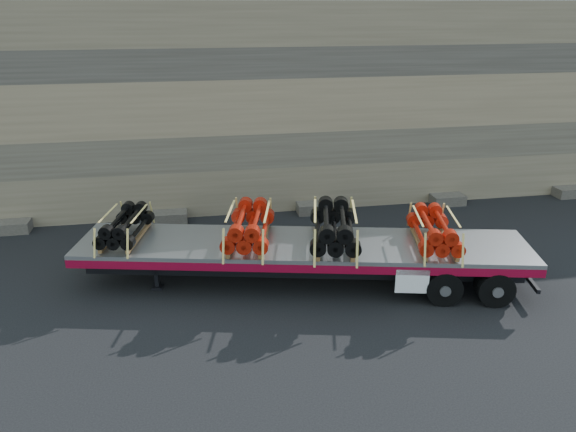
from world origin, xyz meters
name	(u,v)px	position (x,y,z in m)	size (l,w,h in m)	color
ground	(280,277)	(0.00, 0.00, 0.00)	(120.00, 120.00, 0.00)	black
rock_wall	(249,106)	(0.00, 6.50, 3.50)	(44.00, 3.00, 7.00)	#7A6B54
trailer	(302,263)	(0.52, -0.39, 0.58)	(11.56, 2.22, 1.16)	#9C9FA3
bundle_front	(125,227)	(-3.95, 0.63, 1.51)	(0.99, 1.97, 0.70)	black
bundle_midfront	(249,227)	(-0.81, -0.09, 1.56)	(1.14, 2.29, 0.81)	#A71808
bundle_midrear	(334,228)	(1.31, -0.57, 1.58)	(1.20, 2.41, 0.85)	black
bundle_rear	(434,231)	(3.76, -1.13, 1.53)	(1.07, 2.14, 0.76)	#A71808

